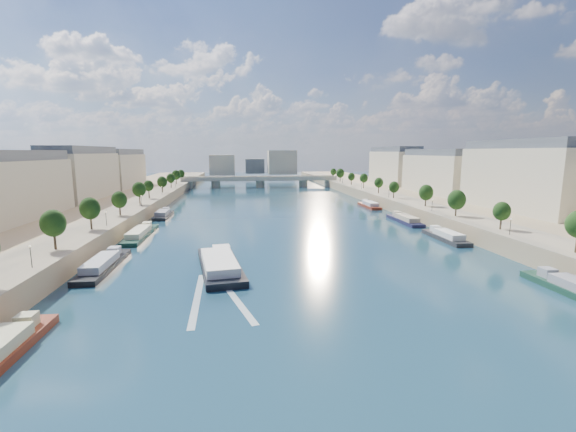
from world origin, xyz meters
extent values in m
plane|color=#0D293B|center=(0.00, 100.00, 0.00)|extent=(700.00, 700.00, 0.00)
cube|color=#9E8460|center=(-72.00, 100.00, 2.50)|extent=(44.00, 520.00, 5.00)
cube|color=#9E8460|center=(72.00, 100.00, 2.50)|extent=(44.00, 520.00, 5.00)
cube|color=gray|center=(-57.00, 100.00, 5.05)|extent=(14.00, 520.00, 0.10)
cube|color=gray|center=(57.00, 100.00, 5.05)|extent=(14.00, 520.00, 0.10)
cylinder|color=#382B1E|center=(-55.00, 42.00, 6.91)|extent=(0.50, 0.50, 3.82)
ellipsoid|color=black|center=(-55.00, 42.00, 10.50)|extent=(4.80, 4.80, 5.52)
cylinder|color=#382B1E|center=(-55.00, 66.00, 6.91)|extent=(0.50, 0.50, 3.82)
ellipsoid|color=black|center=(-55.00, 66.00, 10.50)|extent=(4.80, 4.80, 5.52)
cylinder|color=#382B1E|center=(-55.00, 90.00, 6.91)|extent=(0.50, 0.50, 3.82)
ellipsoid|color=black|center=(-55.00, 90.00, 10.50)|extent=(4.80, 4.80, 5.52)
cylinder|color=#382B1E|center=(-55.00, 114.00, 6.91)|extent=(0.50, 0.50, 3.82)
ellipsoid|color=black|center=(-55.00, 114.00, 10.50)|extent=(4.80, 4.80, 5.52)
cylinder|color=#382B1E|center=(-55.00, 138.00, 6.91)|extent=(0.50, 0.50, 3.82)
ellipsoid|color=black|center=(-55.00, 138.00, 10.50)|extent=(4.80, 4.80, 5.52)
cylinder|color=#382B1E|center=(-55.00, 162.00, 6.91)|extent=(0.50, 0.50, 3.82)
ellipsoid|color=black|center=(-55.00, 162.00, 10.50)|extent=(4.80, 4.80, 5.52)
cylinder|color=#382B1E|center=(-55.00, 186.00, 6.91)|extent=(0.50, 0.50, 3.82)
ellipsoid|color=black|center=(-55.00, 186.00, 10.50)|extent=(4.80, 4.80, 5.52)
cylinder|color=#382B1E|center=(-55.00, 210.00, 6.91)|extent=(0.50, 0.50, 3.82)
ellipsoid|color=black|center=(-55.00, 210.00, 10.50)|extent=(4.80, 4.80, 5.52)
cylinder|color=#382B1E|center=(-55.00, 234.00, 6.91)|extent=(0.50, 0.50, 3.82)
ellipsoid|color=black|center=(-55.00, 234.00, 10.50)|extent=(4.80, 4.80, 5.52)
cylinder|color=#382B1E|center=(55.00, 50.00, 6.91)|extent=(0.50, 0.50, 3.82)
ellipsoid|color=black|center=(55.00, 50.00, 10.50)|extent=(4.80, 4.80, 5.52)
cylinder|color=#382B1E|center=(55.00, 74.00, 6.91)|extent=(0.50, 0.50, 3.82)
ellipsoid|color=black|center=(55.00, 74.00, 10.50)|extent=(4.80, 4.80, 5.52)
cylinder|color=#382B1E|center=(55.00, 98.00, 6.91)|extent=(0.50, 0.50, 3.82)
ellipsoid|color=black|center=(55.00, 98.00, 10.50)|extent=(4.80, 4.80, 5.52)
cylinder|color=#382B1E|center=(55.00, 122.00, 6.91)|extent=(0.50, 0.50, 3.82)
ellipsoid|color=black|center=(55.00, 122.00, 10.50)|extent=(4.80, 4.80, 5.52)
cylinder|color=#382B1E|center=(55.00, 146.00, 6.91)|extent=(0.50, 0.50, 3.82)
ellipsoid|color=black|center=(55.00, 146.00, 10.50)|extent=(4.80, 4.80, 5.52)
cylinder|color=#382B1E|center=(55.00, 170.00, 6.91)|extent=(0.50, 0.50, 3.82)
ellipsoid|color=black|center=(55.00, 170.00, 10.50)|extent=(4.80, 4.80, 5.52)
cylinder|color=#382B1E|center=(55.00, 194.00, 6.91)|extent=(0.50, 0.50, 3.82)
ellipsoid|color=black|center=(55.00, 194.00, 10.50)|extent=(4.80, 4.80, 5.52)
cylinder|color=#382B1E|center=(55.00, 218.00, 6.91)|extent=(0.50, 0.50, 3.82)
ellipsoid|color=black|center=(55.00, 218.00, 10.50)|extent=(4.80, 4.80, 5.52)
cylinder|color=#382B1E|center=(55.00, 242.00, 6.91)|extent=(0.50, 0.50, 3.82)
ellipsoid|color=black|center=(55.00, 242.00, 10.50)|extent=(4.80, 4.80, 5.52)
cylinder|color=black|center=(-52.50, 30.00, 7.00)|extent=(0.14, 0.14, 4.00)
sphere|color=#FFE5B2|center=(-52.50, 30.00, 9.10)|extent=(0.36, 0.36, 0.36)
cylinder|color=black|center=(-52.50, 70.00, 7.00)|extent=(0.14, 0.14, 4.00)
sphere|color=#FFE5B2|center=(-52.50, 70.00, 9.10)|extent=(0.36, 0.36, 0.36)
cylinder|color=black|center=(-52.50, 110.00, 7.00)|extent=(0.14, 0.14, 4.00)
sphere|color=#FFE5B2|center=(-52.50, 110.00, 9.10)|extent=(0.36, 0.36, 0.36)
cylinder|color=black|center=(-52.50, 150.00, 7.00)|extent=(0.14, 0.14, 4.00)
sphere|color=#FFE5B2|center=(-52.50, 150.00, 9.10)|extent=(0.36, 0.36, 0.36)
cylinder|color=black|center=(-52.50, 190.00, 7.00)|extent=(0.14, 0.14, 4.00)
sphere|color=#FFE5B2|center=(-52.50, 190.00, 9.10)|extent=(0.36, 0.36, 0.36)
cylinder|color=black|center=(52.50, 45.00, 7.00)|extent=(0.14, 0.14, 4.00)
sphere|color=#FFE5B2|center=(52.50, 45.00, 9.10)|extent=(0.36, 0.36, 0.36)
cylinder|color=black|center=(52.50, 85.00, 7.00)|extent=(0.14, 0.14, 4.00)
sphere|color=#FFE5B2|center=(52.50, 85.00, 9.10)|extent=(0.36, 0.36, 0.36)
cylinder|color=black|center=(52.50, 125.00, 7.00)|extent=(0.14, 0.14, 4.00)
sphere|color=#FFE5B2|center=(52.50, 125.00, 9.10)|extent=(0.36, 0.36, 0.36)
cylinder|color=black|center=(52.50, 165.00, 7.00)|extent=(0.14, 0.14, 4.00)
sphere|color=#FFE5B2|center=(52.50, 165.00, 9.10)|extent=(0.36, 0.36, 0.36)
cylinder|color=black|center=(52.50, 205.00, 7.00)|extent=(0.14, 0.14, 4.00)
sphere|color=#FFE5B2|center=(52.50, 205.00, 9.10)|extent=(0.36, 0.36, 0.36)
cube|color=beige|center=(-85.00, 83.00, 15.00)|extent=(16.00, 52.00, 20.00)
cube|color=#474C54|center=(-85.00, 83.00, 26.60)|extent=(14.72, 50.44, 3.20)
cube|color=beige|center=(-85.00, 141.00, 15.00)|extent=(16.00, 52.00, 20.00)
cube|color=#474C54|center=(-85.00, 141.00, 26.60)|extent=(14.72, 50.44, 3.20)
cube|color=beige|center=(-85.00, 199.00, 15.00)|extent=(16.00, 52.00, 20.00)
cube|color=#474C54|center=(-85.00, 199.00, 26.60)|extent=(14.72, 50.44, 3.20)
cube|color=beige|center=(85.00, 83.00, 15.00)|extent=(16.00, 52.00, 20.00)
cube|color=#474C54|center=(85.00, 83.00, 26.60)|extent=(14.72, 50.44, 3.20)
cube|color=beige|center=(85.00, 141.00, 15.00)|extent=(16.00, 52.00, 20.00)
cube|color=#474C54|center=(85.00, 141.00, 26.60)|extent=(14.72, 50.44, 3.20)
cube|color=beige|center=(85.00, 199.00, 15.00)|extent=(16.00, 52.00, 20.00)
cube|color=#474C54|center=(85.00, 199.00, 26.60)|extent=(14.72, 50.44, 3.20)
cube|color=beige|center=(-30.00, 310.00, 14.00)|extent=(22.00, 18.00, 18.00)
cube|color=beige|center=(25.00, 320.00, 16.00)|extent=(26.00, 20.00, 22.00)
cube|color=#474C54|center=(0.00, 335.00, 12.00)|extent=(18.00, 16.00, 14.00)
cube|color=#C1B79E|center=(0.00, 239.73, 6.20)|extent=(112.00, 11.00, 2.20)
cube|color=#C1B79E|center=(0.00, 234.73, 7.70)|extent=(112.00, 0.80, 0.90)
cube|color=#C1B79E|center=(0.00, 244.73, 7.70)|extent=(112.00, 0.80, 0.90)
cylinder|color=#C1B79E|center=(-32.00, 239.73, 2.50)|extent=(6.40, 6.40, 5.00)
cylinder|color=#C1B79E|center=(0.00, 239.73, 2.50)|extent=(6.40, 6.40, 5.00)
cylinder|color=#C1B79E|center=(32.00, 239.73, 2.50)|extent=(6.40, 6.40, 5.00)
cube|color=#C1B79E|center=(-52.00, 239.73, 2.50)|extent=(6.00, 12.00, 5.00)
cube|color=#C1B79E|center=(52.00, 239.73, 2.50)|extent=(6.00, 12.00, 5.00)
cube|color=black|center=(-19.70, 41.67, 0.41)|extent=(12.34, 29.31, 2.03)
cube|color=white|center=(-19.70, 39.40, 2.34)|extent=(9.39, 19.26, 1.83)
cube|color=white|center=(-19.70, 50.19, 2.33)|extent=(4.53, 3.99, 1.80)
cube|color=silver|center=(-22.90, 24.67, 0.02)|extent=(1.99, 26.02, 0.04)
cube|color=silver|center=(-16.50, 24.67, 0.02)|extent=(8.21, 25.35, 0.04)
cube|color=maroon|center=(-45.50, 7.65, 0.30)|extent=(5.00, 19.84, 1.80)
cube|color=#C0BB90|center=(-45.50, 13.61, 2.10)|extent=(2.50, 2.38, 1.80)
cube|color=black|center=(-45.50, 45.35, 0.30)|extent=(5.00, 25.27, 1.80)
cube|color=#B2B5BE|center=(-45.50, 43.32, 2.00)|extent=(4.10, 13.90, 1.60)
cube|color=#B2B5BE|center=(-45.50, 52.93, 2.10)|extent=(2.50, 3.03, 1.80)
cube|color=#183D2E|center=(-45.50, 78.24, 0.30)|extent=(5.00, 28.43, 1.80)
cube|color=#F1E8C0|center=(-45.50, 75.97, 2.00)|extent=(4.10, 15.63, 1.60)
cube|color=#F1E8C0|center=(-45.50, 86.77, 2.10)|extent=(2.50, 3.41, 1.80)
cube|color=black|center=(-45.50, 114.67, 0.30)|extent=(5.00, 20.02, 1.80)
cube|color=gray|center=(-45.50, 113.07, 2.00)|extent=(4.10, 11.01, 1.60)
cube|color=gray|center=(-45.50, 120.67, 2.10)|extent=(2.50, 2.40, 1.80)
cube|color=#16392A|center=(45.50, 17.71, 0.30)|extent=(5.00, 21.76, 1.80)
cube|color=gray|center=(45.50, 24.23, 2.10)|extent=(2.50, 2.61, 1.80)
cube|color=#252527|center=(45.50, 62.70, 0.30)|extent=(5.00, 20.41, 1.80)
cube|color=silver|center=(45.50, 61.07, 2.00)|extent=(4.10, 11.22, 1.60)
cube|color=silver|center=(45.50, 68.83, 2.10)|extent=(2.50, 2.45, 1.80)
cube|color=#191835|center=(45.50, 91.58, 0.30)|extent=(5.00, 23.57, 1.80)
cube|color=#BCAA8D|center=(45.50, 89.70, 2.00)|extent=(4.10, 12.96, 1.60)
cube|color=#BCAA8D|center=(45.50, 98.66, 2.10)|extent=(2.50, 2.83, 1.80)
cube|color=maroon|center=(45.50, 130.97, 0.30)|extent=(5.00, 20.99, 1.80)
cube|color=#B3B6BF|center=(45.50, 129.29, 2.00)|extent=(4.10, 11.54, 1.60)
cube|color=#B3B6BF|center=(45.50, 137.27, 2.10)|extent=(2.50, 2.52, 1.80)
camera|label=1|loc=(-14.95, -42.25, 25.80)|focal=24.00mm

